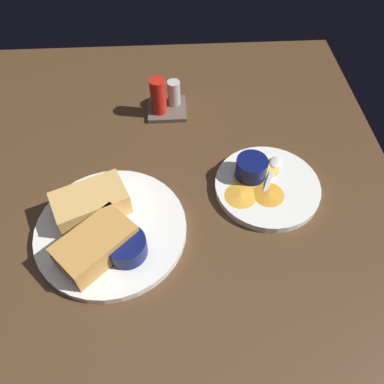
% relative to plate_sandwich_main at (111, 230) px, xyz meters
% --- Properties ---
extents(ground_plane, '(1.10, 1.10, 0.03)m').
position_rel_plate_sandwich_main_xyz_m(ground_plane, '(0.03, 0.08, -0.02)').
color(ground_plane, '#4C331E').
extents(plate_sandwich_main, '(0.28, 0.28, 0.02)m').
position_rel_plate_sandwich_main_xyz_m(plate_sandwich_main, '(0.00, 0.00, 0.00)').
color(plate_sandwich_main, white).
rests_on(plate_sandwich_main, ground_plane).
extents(sandwich_half_near, '(0.15, 0.12, 0.05)m').
position_rel_plate_sandwich_main_xyz_m(sandwich_half_near, '(-0.03, 0.04, 0.03)').
color(sandwich_half_near, tan).
rests_on(sandwich_half_near, plate_sandwich_main).
extents(sandwich_half_far, '(0.15, 0.14, 0.05)m').
position_rel_plate_sandwich_main_xyz_m(sandwich_half_far, '(-0.02, -0.05, 0.03)').
color(sandwich_half_far, '#C68C42').
rests_on(sandwich_half_far, plate_sandwich_main).
extents(ramekin_dark_sauce, '(0.07, 0.07, 0.04)m').
position_rel_plate_sandwich_main_xyz_m(ramekin_dark_sauce, '(0.03, -0.05, 0.03)').
color(ramekin_dark_sauce, '#0C144C').
rests_on(ramekin_dark_sauce, plate_sandwich_main).
extents(spoon_by_dark_ramekin, '(0.03, 0.10, 0.01)m').
position_rel_plate_sandwich_main_xyz_m(spoon_by_dark_ramekin, '(0.02, 0.00, 0.01)').
color(spoon_by_dark_ramekin, silver).
rests_on(spoon_by_dark_ramekin, plate_sandwich_main).
extents(plate_chips_companion, '(0.21, 0.21, 0.02)m').
position_rel_plate_sandwich_main_xyz_m(plate_chips_companion, '(0.30, 0.08, 0.00)').
color(plate_chips_companion, white).
rests_on(plate_chips_companion, ground_plane).
extents(ramekin_light_gravy, '(0.06, 0.06, 0.04)m').
position_rel_plate_sandwich_main_xyz_m(ramekin_light_gravy, '(0.27, 0.11, 0.03)').
color(ramekin_light_gravy, '#0C144C').
rests_on(ramekin_light_gravy, plate_chips_companion).
extents(spoon_by_gravy_ramekin, '(0.05, 0.10, 0.01)m').
position_rel_plate_sandwich_main_xyz_m(spoon_by_gravy_ramekin, '(0.32, 0.13, 0.01)').
color(spoon_by_gravy_ramekin, silver).
rests_on(spoon_by_gravy_ramekin, plate_chips_companion).
extents(plantain_chip_scatter, '(0.14, 0.15, 0.01)m').
position_rel_plate_sandwich_main_xyz_m(plantain_chip_scatter, '(0.28, 0.09, 0.01)').
color(plantain_chip_scatter, gold).
rests_on(plantain_chip_scatter, plate_chips_companion).
extents(condiment_caddy, '(0.09, 0.09, 0.10)m').
position_rel_plate_sandwich_main_xyz_m(condiment_caddy, '(0.10, 0.34, 0.03)').
color(condiment_caddy, brown).
rests_on(condiment_caddy, ground_plane).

